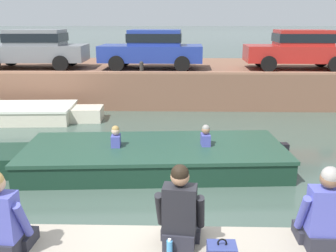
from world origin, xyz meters
TOP-DOWN VIEW (x-y plane):
  - ground_plane at (0.00, 4.81)m, footprint 400.00×400.00m
  - far_quay_wall at (0.00, 12.61)m, footprint 60.00×6.00m
  - far_wall_coping at (0.00, 9.73)m, footprint 60.00×0.24m
  - boat_moored_west_cream at (-5.71, 8.13)m, footprint 6.21×2.11m
  - motorboat_passing at (-0.63, 4.04)m, footprint 7.21×2.66m
  - car_leftmost_grey at (-5.63, 11.23)m, footprint 4.30×2.13m
  - car_left_inner_blue at (-0.84, 11.22)m, footprint 4.11×2.08m
  - car_centre_red at (4.98, 11.22)m, footprint 4.12×1.98m
  - mooring_bollard_mid at (-1.17, 9.86)m, footprint 0.15×0.15m
  - person_seated_left at (-1.64, -0.59)m, footprint 0.55×0.55m
  - person_seated_right at (0.21, -0.37)m, footprint 0.56×0.56m
  - person_seated_middle at (1.74, -0.38)m, footprint 0.53×0.53m
  - bottle_drink at (0.10, -0.60)m, footprint 0.06×0.06m

SIDE VIEW (x-z plane):
  - ground_plane at x=0.00m, z-range 0.00..0.00m
  - boat_moored_west_cream at x=-5.71m, z-range 0.00..0.53m
  - motorboat_passing at x=-0.63m, z-range -0.24..0.79m
  - far_quay_wall at x=0.00m, z-range 0.00..1.39m
  - bottle_drink at x=0.10m, z-range 0.90..1.11m
  - person_seated_left at x=-1.64m, z-range 0.80..1.76m
  - person_seated_right at x=0.21m, z-range 0.80..1.76m
  - person_seated_middle at x=1.74m, z-range 0.80..1.76m
  - far_wall_coping at x=0.00m, z-range 1.39..1.47m
  - mooring_bollard_mid at x=-1.17m, z-range 1.41..1.86m
  - car_centre_red at x=4.98m, z-range 1.47..3.01m
  - car_left_inner_blue at x=-0.84m, z-range 1.47..3.01m
  - car_leftmost_grey at x=-5.63m, z-range 1.47..3.01m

